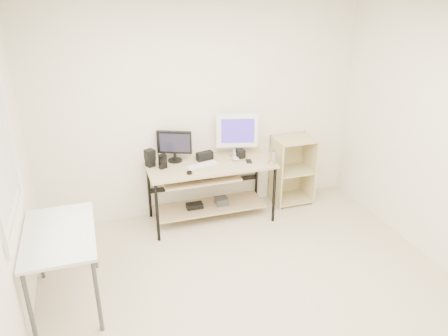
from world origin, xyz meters
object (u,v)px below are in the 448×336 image
black_monitor (174,144)px  white_imac (237,132)px  shelf_unit (291,169)px  audio_controller (163,161)px  side_table (60,241)px  desk (209,180)px

black_monitor → white_imac: bearing=19.0°
black_monitor → shelf_unit: bearing=21.5°
shelf_unit → audio_controller: size_ratio=5.21×
side_table → audio_controller: 1.57m
side_table → black_monitor: 1.83m
desk → audio_controller: 0.61m
desk → side_table: 1.97m
side_table → white_imac: size_ratio=1.86×
audio_controller → shelf_unit: bearing=-18.3°
black_monitor → desk: bearing=-6.4°
side_table → shelf_unit: size_ratio=1.11×
black_monitor → white_imac: size_ratio=0.74×
white_imac → black_monitor: bearing=-169.6°
shelf_unit → black_monitor: bearing=178.5°
audio_controller → black_monitor: bearing=21.1°
black_monitor → audio_controller: (-0.18, -0.17, -0.13)m
white_imac → shelf_unit: bearing=15.5°
shelf_unit → audio_controller: bearing=-175.7°
white_imac → audio_controller: 0.98m
desk → shelf_unit: size_ratio=1.67×
white_imac → audio_controller: (-0.94, -0.12, -0.22)m
desk → shelf_unit: (1.18, 0.16, -0.09)m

